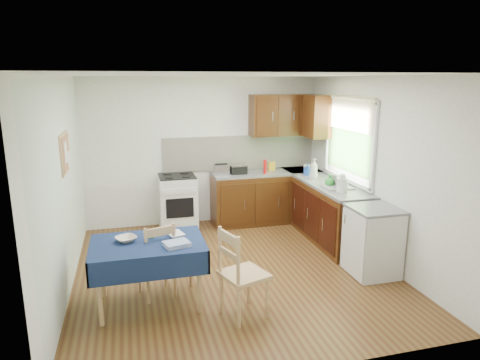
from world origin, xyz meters
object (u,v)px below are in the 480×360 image
object	(u,v)px
dining_table	(148,251)
chair_far	(157,258)
sandwich_press	(238,169)
dish_rack	(338,187)
chair_near	(240,271)
kettle	(342,184)
toaster	(221,169)

from	to	relation	value
dining_table	chair_far	xyz separation A→B (m)	(0.10, 0.16, -0.16)
sandwich_press	dish_rack	world-z (taller)	dish_rack
dining_table	dish_rack	bearing A→B (deg)	23.35
dining_table	chair_near	bearing A→B (deg)	-25.93
sandwich_press	dish_rack	xyz separation A→B (m)	(1.16, -1.36, -0.06)
kettle	chair_near	bearing A→B (deg)	-144.09
chair_far	dish_rack	size ratio (longest dim) A/B	2.23
sandwich_press	dish_rack	bearing A→B (deg)	-62.23
kettle	chair_far	bearing A→B (deg)	-165.76
chair_far	chair_near	xyz separation A→B (m)	(0.80, -0.66, 0.04)
dining_table	toaster	world-z (taller)	toaster
toaster	dish_rack	xyz separation A→B (m)	(1.45, -1.34, -0.06)
sandwich_press	kettle	distance (m)	1.91
chair_far	chair_near	bearing A→B (deg)	124.97
dining_table	chair_far	bearing A→B (deg)	60.28
toaster	kettle	distance (m)	2.08
dish_rack	dining_table	bearing A→B (deg)	-173.94
chair_near	kettle	distance (m)	2.33
dining_table	sandwich_press	world-z (taller)	sandwich_press
dish_rack	chair_near	bearing A→B (deg)	-155.11
chair_far	sandwich_press	distance (m)	2.74
chair_near	dish_rack	distance (m)	2.46
chair_far	dish_rack	bearing A→B (deg)	-177.41
kettle	dish_rack	bearing A→B (deg)	77.99
sandwich_press	kettle	world-z (taller)	kettle
dish_rack	kettle	distance (m)	0.22
chair_near	dish_rack	size ratio (longest dim) A/B	2.44
sandwich_press	dish_rack	size ratio (longest dim) A/B	0.68
dish_rack	kettle	size ratio (longest dim) A/B	1.51
chair_near	kettle	world-z (taller)	kettle
chair_far	chair_near	size ratio (longest dim) A/B	0.91
dining_table	sandwich_press	size ratio (longest dim) A/B	4.45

